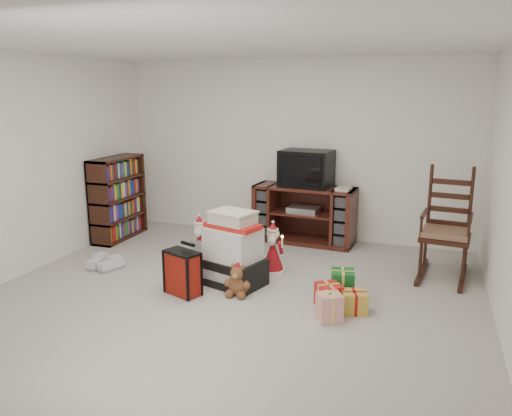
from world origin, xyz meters
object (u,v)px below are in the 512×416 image
(mrs_claus_figurine, at_px, (200,244))
(sneaker_pair, at_px, (104,264))
(gift_pile, at_px, (233,253))
(crt_television, at_px, (306,169))
(bookshelf, at_px, (118,200))
(teddy_bear, at_px, (238,282))
(gift_cluster, at_px, (335,296))
(red_suitcase, at_px, (183,273))
(tv_stand, at_px, (304,214))
(santa_figurine, at_px, (273,253))
(rocking_chair, at_px, (445,238))

(mrs_claus_figurine, height_order, sneaker_pair, mrs_claus_figurine)
(gift_pile, height_order, crt_television, crt_television)
(bookshelf, bearing_deg, crt_television, 14.76)
(teddy_bear, xyz_separation_m, gift_cluster, (1.00, 0.04, -0.03))
(mrs_claus_figurine, bearing_deg, red_suitcase, -74.35)
(tv_stand, xyz_separation_m, bookshelf, (-2.55, -0.67, 0.16))
(tv_stand, height_order, teddy_bear, tv_stand)
(mrs_claus_figurine, xyz_separation_m, crt_television, (1.02, 1.24, 0.81))
(gift_pile, distance_m, sneaker_pair, 1.66)
(santa_figurine, bearing_deg, teddy_bear, -99.69)
(tv_stand, bearing_deg, red_suitcase, -104.23)
(teddy_bear, xyz_separation_m, mrs_claus_figurine, (-0.82, 0.82, 0.08))
(bookshelf, xyz_separation_m, gift_cluster, (3.36, -1.34, -0.45))
(gift_pile, bearing_deg, mrs_claus_figurine, 157.16)
(rocking_chair, bearing_deg, gift_cluster, -122.14)
(gift_cluster, bearing_deg, gift_pile, 168.80)
(gift_cluster, bearing_deg, tv_stand, 112.05)
(gift_pile, height_order, gift_cluster, gift_pile)
(bookshelf, distance_m, gift_cluster, 3.65)
(tv_stand, xyz_separation_m, rocking_chair, (1.81, -0.75, 0.05))
(crt_television, bearing_deg, gift_pile, -94.97)
(rocking_chair, distance_m, teddy_bear, 2.40)
(bookshelf, bearing_deg, gift_cluster, -21.74)
(rocking_chair, bearing_deg, bookshelf, -174.89)
(crt_television, bearing_deg, teddy_bear, -89.13)
(teddy_bear, distance_m, crt_television, 2.25)
(bookshelf, distance_m, red_suitcase, 2.41)
(tv_stand, relative_size, red_suitcase, 2.57)
(rocking_chair, distance_m, sneaker_pair, 3.96)
(tv_stand, xyz_separation_m, santa_figurine, (-0.05, -1.28, -0.16))
(santa_figurine, distance_m, mrs_claus_figurine, 0.96)
(red_suitcase, bearing_deg, teddy_bear, 38.45)
(gift_pile, distance_m, gift_cluster, 1.20)
(sneaker_pair, bearing_deg, mrs_claus_figurine, 39.09)
(rocking_chair, height_order, mrs_claus_figurine, rocking_chair)
(sneaker_pair, bearing_deg, gift_cluster, 3.39)
(bookshelf, height_order, rocking_chair, rocking_chair)
(teddy_bear, relative_size, sneaker_pair, 0.83)
(sneaker_pair, bearing_deg, rocking_chair, 23.05)
(rocking_chair, relative_size, sneaker_pair, 3.30)
(bookshelf, relative_size, sneaker_pair, 2.95)
(mrs_claus_figurine, bearing_deg, teddy_bear, -44.70)
(teddy_bear, relative_size, santa_figurine, 0.54)
(tv_stand, height_order, gift_cluster, tv_stand)
(teddy_bear, bearing_deg, bookshelf, 149.76)
(rocking_chair, bearing_deg, gift_pile, -148.21)
(tv_stand, height_order, mrs_claus_figurine, tv_stand)
(teddy_bear, relative_size, mrs_claus_figurine, 0.55)
(red_suitcase, xyz_separation_m, sneaker_pair, (-1.24, 0.38, -0.18))
(teddy_bear, height_order, gift_cluster, teddy_bear)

